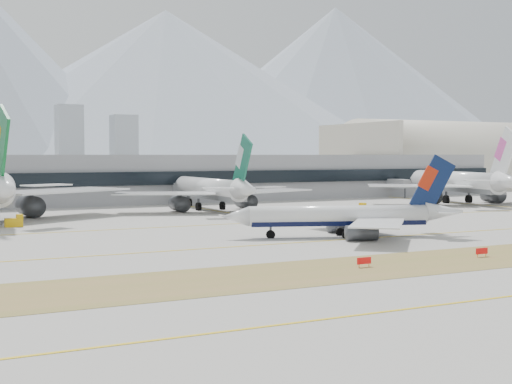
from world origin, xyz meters
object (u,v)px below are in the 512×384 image
taxiing_airliner (347,217)px  widebody_china_air (460,183)px  widebody_cathay (212,190)px  terminal (110,178)px  hangar (440,188)px

taxiing_airliner → widebody_china_air: bearing=-125.1°
taxiing_airliner → widebody_cathay: widebody_cathay is taller
widebody_china_air → terminal: size_ratio=0.23×
terminal → hangar: 156.05m
widebody_cathay → terminal: widebody_cathay is taller
taxiing_airliner → widebody_cathay: bearing=-73.4°
terminal → widebody_china_air: bearing=-31.0°
widebody_china_air → widebody_cathay: bearing=95.2°
terminal → hangar: bearing=7.4°
taxiing_airliner → hangar: size_ratio=0.48×
hangar → widebody_china_air: bearing=-128.1°
taxiing_airliner → widebody_cathay: size_ratio=0.77×
widebody_cathay → hangar: hangar is taller
terminal → taxiing_airliner: bearing=-84.2°
taxiing_airliner → widebody_china_air: size_ratio=0.69×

